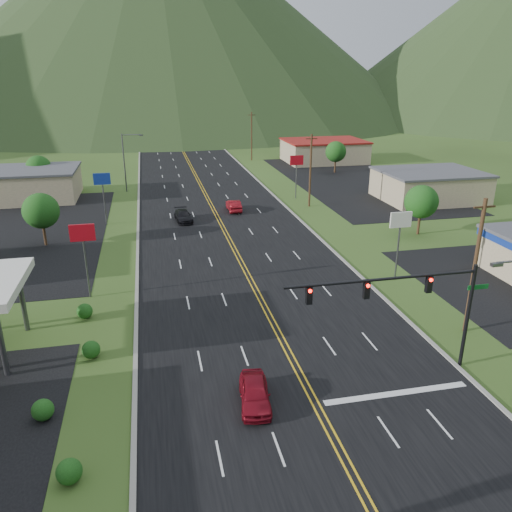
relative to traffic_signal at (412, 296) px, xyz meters
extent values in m
cylinder|color=black|center=(4.02, 0.00, -1.83)|extent=(0.24, 0.24, 7.00)
cylinder|color=black|center=(-1.98, 0.00, 1.27)|extent=(12.00, 0.18, 0.18)
cube|color=#0C591E|center=(4.42, 0.00, 0.17)|extent=(1.40, 0.06, 0.30)
cube|color=black|center=(1.02, 0.00, 0.67)|extent=(0.35, 0.28, 1.05)
sphere|color=#FF0C05|center=(1.02, -0.18, 1.02)|extent=(0.22, 0.22, 0.22)
cube|color=black|center=(-2.98, 0.00, 0.67)|extent=(0.35, 0.28, 1.05)
sphere|color=#FF0C05|center=(-2.98, -0.18, 1.02)|extent=(0.22, 0.22, 0.22)
cube|color=black|center=(-6.48, 0.00, 0.67)|extent=(0.35, 0.28, 1.05)
sphere|color=#FF0C05|center=(-6.48, -0.18, 1.02)|extent=(0.22, 0.22, 0.22)
cube|color=#59595E|center=(2.14, -4.00, 3.37)|extent=(0.60, 0.25, 0.18)
cylinder|color=#59595E|center=(-18.48, 56.00, -0.83)|extent=(0.20, 0.20, 9.00)
cylinder|color=#59595E|center=(-17.04, 56.00, 3.47)|extent=(2.88, 0.12, 0.12)
cube|color=#59595E|center=(-15.60, 56.00, 3.37)|extent=(0.60, 0.25, 0.18)
cylinder|color=#59595E|center=(-24.48, 5.00, -2.83)|extent=(0.36, 0.36, 5.00)
cylinder|color=#59595E|center=(-24.48, 11.00, -2.83)|extent=(0.36, 0.36, 5.00)
cube|color=#C9AE8C|center=(-34.48, 54.00, -3.23)|extent=(18.00, 11.00, 4.20)
cube|color=#4C4C51|center=(-34.48, 54.00, -0.98)|extent=(18.40, 11.40, 0.30)
cube|color=#C9AE8C|center=(25.52, 41.00, -3.33)|extent=(14.00, 11.00, 4.00)
cube|color=#4C4C51|center=(25.52, 41.00, -1.18)|extent=(14.40, 11.40, 0.30)
cube|color=#C9AE8C|center=(21.52, 76.00, -3.23)|extent=(16.00, 12.00, 4.20)
cube|color=maroon|center=(21.52, 76.00, -0.98)|extent=(16.40, 12.40, 0.30)
cylinder|color=#59595E|center=(-20.48, 16.00, -2.83)|extent=(0.16, 0.16, 5.00)
cube|color=#B40A17|center=(-20.48, 16.00, 0.37)|extent=(2.00, 0.18, 1.40)
cylinder|color=#59595E|center=(-20.48, 38.00, -2.83)|extent=(0.16, 0.16, 5.00)
cube|color=navy|center=(-20.48, 38.00, 0.37)|extent=(2.00, 0.18, 1.40)
cylinder|color=#59595E|center=(6.52, 14.00, -2.83)|extent=(0.16, 0.16, 5.00)
cube|color=white|center=(6.52, 14.00, 0.37)|extent=(2.00, 0.18, 1.40)
cylinder|color=#59595E|center=(6.52, 46.00, -2.83)|extent=(0.16, 0.16, 5.00)
cube|color=#B40A17|center=(6.52, 46.00, 0.37)|extent=(2.00, 0.18, 1.40)
cylinder|color=#382314|center=(-26.48, 31.00, -3.83)|extent=(0.30, 0.30, 3.00)
sphere|color=#1A4714|center=(-26.48, 31.00, -1.43)|extent=(3.84, 3.84, 3.84)
cylinder|color=#382314|center=(-31.48, 58.00, -3.83)|extent=(0.30, 0.30, 3.00)
sphere|color=#1A4714|center=(-31.48, 58.00, -1.43)|extent=(3.84, 3.84, 3.84)
cylinder|color=#382314|center=(15.52, 26.00, -3.83)|extent=(0.30, 0.30, 3.00)
sphere|color=#1A4714|center=(15.52, 26.00, -1.43)|extent=(3.84, 3.84, 3.84)
cylinder|color=#382314|center=(19.52, 64.00, -3.83)|extent=(0.30, 0.30, 3.00)
sphere|color=#1A4714|center=(19.52, 64.00, -1.43)|extent=(3.84, 3.84, 3.84)
cylinder|color=#382314|center=(7.02, 4.00, -0.33)|extent=(0.28, 0.28, 10.00)
cube|color=#382314|center=(7.02, 4.00, 4.07)|extent=(1.60, 0.12, 0.12)
cylinder|color=#382314|center=(7.02, 41.00, -0.33)|extent=(0.28, 0.28, 10.00)
cube|color=#382314|center=(7.02, 41.00, 4.07)|extent=(1.60, 0.12, 0.12)
cylinder|color=#382314|center=(7.02, 81.00, -0.33)|extent=(0.28, 0.28, 10.00)
cube|color=#382314|center=(7.02, 81.00, 4.07)|extent=(1.60, 0.12, 0.12)
cylinder|color=#382314|center=(7.02, 121.00, -0.33)|extent=(0.28, 0.28, 10.00)
cube|color=#382314|center=(7.02, 121.00, 4.07)|extent=(1.60, 0.12, 0.12)
cone|color=#203317|center=(-6.48, 206.00, 37.17)|extent=(220.00, 220.00, 85.00)
imported|color=maroon|center=(-9.89, -1.17, -4.61)|extent=(2.21, 4.38, 1.43)
imported|color=black|center=(-10.97, 37.09, -4.65)|extent=(2.30, 4.85, 1.37)
imported|color=maroon|center=(-3.86, 40.70, -4.58)|extent=(1.61, 4.55, 1.50)
camera|label=1|loc=(-14.87, -24.52, 12.61)|focal=35.00mm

